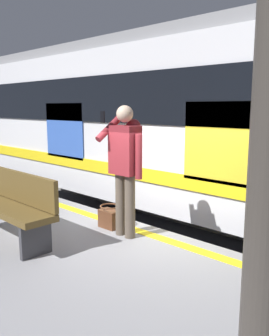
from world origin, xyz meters
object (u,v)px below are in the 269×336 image
at_px(handbag, 110,218).
at_px(bench, 11,203).
at_px(passenger, 126,161).
at_px(train_carriage, 177,120).

xyz_separation_m(handbag, bench, (0.58, 1.21, 0.35)).
bearing_deg(handbag, passenger, 169.95).
distance_m(train_carriage, bench, 4.12).
xyz_separation_m(train_carriage, handbag, (-0.92, 2.77, -1.32)).
xyz_separation_m(train_carriage, bench, (-0.34, 3.99, -0.97)).
relative_size(passenger, handbag, 5.31).
bearing_deg(passenger, train_carriage, -65.06).
bearing_deg(train_carriage, bench, 94.90).
relative_size(handbag, bench, 0.19).
distance_m(passenger, handbag, 0.98).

